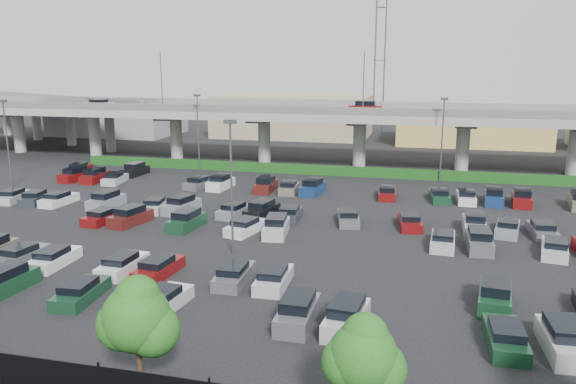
{
  "coord_description": "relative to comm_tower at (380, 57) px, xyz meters",
  "views": [
    {
      "loc": [
        13.89,
        -46.93,
        14.29
      ],
      "look_at": [
        1.16,
        5.17,
        2.0
      ],
      "focal_mm": 35.0,
      "sensor_mm": 36.0,
      "label": 1
    }
  ],
  "objects": [
    {
      "name": "overpass",
      "position": [
        -4.21,
        -42.03,
        -8.64
      ],
      "size": [
        150.0,
        13.0,
        15.8
      ],
      "color": "gray",
      "rests_on": "ground"
    },
    {
      "name": "distant_buildings",
      "position": [
        8.38,
        -12.19,
        -11.87
      ],
      "size": [
        138.0,
        24.0,
        9.0
      ],
      "color": "gray",
      "rests_on": "ground"
    },
    {
      "name": "fence",
      "position": [
        -4.05,
        -102.0,
        -14.71
      ],
      "size": [
        70.0,
        0.1,
        2.0
      ],
      "color": "black",
      "rests_on": "ground"
    },
    {
      "name": "on_ramp",
      "position": [
        -56.1,
        -30.95,
        -8.76
      ],
      "size": [
        50.93,
        30.13,
        8.8
      ],
      "color": "gray",
      "rests_on": "ground"
    },
    {
      "name": "parked_cars",
      "position": [
        -5.08,
        -76.72,
        -14.97
      ],
      "size": [
        63.07,
        41.65,
        1.67
      ],
      "color": "#746D5B",
      "rests_on": "ground"
    },
    {
      "name": "comm_tower",
      "position": [
        0.0,
        0.0,
        0.0
      ],
      "size": [
        2.4,
        2.4,
        30.0
      ],
      "color": "#4D4D52",
      "rests_on": "ground"
    },
    {
      "name": "hedge",
      "position": [
        -4.0,
        -49.0,
        -15.06
      ],
      "size": [
        66.0,
        1.6,
        1.1
      ],
      "primitive_type": "cube",
      "color": "#154112",
      "rests_on": "ground"
    },
    {
      "name": "tree_row",
      "position": [
        -3.3,
        -100.53,
        -12.09
      ],
      "size": [
        65.07,
        3.66,
        5.94
      ],
      "color": "#332316",
      "rests_on": "ground"
    },
    {
      "name": "ground",
      "position": [
        -4.0,
        -74.0,
        -15.61
      ],
      "size": [
        280.0,
        280.0,
        0.0
      ],
      "primitive_type": "plane",
      "color": "black"
    },
    {
      "name": "light_poles",
      "position": [
        -8.12,
        -72.0,
        -9.37
      ],
      "size": [
        66.9,
        48.38,
        10.3
      ],
      "color": "#4D4D52",
      "rests_on": "ground"
    }
  ]
}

